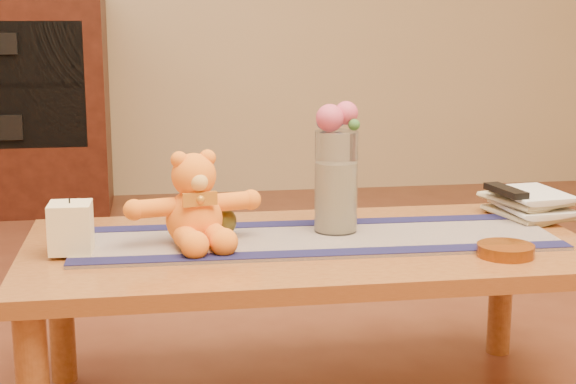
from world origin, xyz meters
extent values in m
cube|color=brown|center=(0.00, 0.00, 0.43)|extent=(1.40, 0.70, 0.04)
cylinder|color=brown|center=(-0.64, 0.29, 0.21)|extent=(0.07, 0.07, 0.41)
cylinder|color=brown|center=(0.64, 0.29, 0.21)|extent=(0.07, 0.07, 0.41)
cube|color=#1B1B4C|center=(0.02, 0.02, 0.45)|extent=(1.21, 0.38, 0.01)
cube|color=#151540|center=(0.02, -0.13, 0.46)|extent=(1.20, 0.09, 0.00)
cube|color=#151540|center=(0.03, 0.16, 0.46)|extent=(1.20, 0.09, 0.00)
cube|color=#FFEDBB|center=(-0.57, -0.02, 0.52)|extent=(0.10, 0.10, 0.12)
cylinder|color=black|center=(-0.57, -0.02, 0.58)|extent=(0.00, 0.00, 0.01)
cylinder|color=silver|center=(0.09, 0.07, 0.59)|extent=(0.11, 0.11, 0.26)
cylinder|color=beige|center=(0.09, 0.07, 0.55)|extent=(0.09, 0.09, 0.18)
sphere|color=#C64668|center=(0.07, 0.06, 0.75)|extent=(0.07, 0.07, 0.07)
sphere|color=#C64668|center=(0.11, 0.07, 0.76)|extent=(0.06, 0.06, 0.06)
sphere|color=#484A9D|center=(0.10, 0.10, 0.75)|extent=(0.04, 0.04, 0.04)
sphere|color=#484A9D|center=(0.06, 0.09, 0.74)|extent=(0.04, 0.04, 0.04)
sphere|color=#33662D|center=(0.13, 0.05, 0.74)|extent=(0.03, 0.03, 0.03)
sphere|color=#4F481A|center=(-0.21, 0.07, 0.49)|extent=(0.08, 0.08, 0.07)
imported|color=beige|center=(0.57, 0.14, 0.46)|extent=(0.21, 0.25, 0.02)
imported|color=beige|center=(0.58, 0.14, 0.48)|extent=(0.18, 0.24, 0.02)
imported|color=beige|center=(0.56, 0.15, 0.50)|extent=(0.22, 0.26, 0.02)
imported|color=beige|center=(0.57, 0.14, 0.52)|extent=(0.19, 0.24, 0.02)
cube|color=black|center=(0.57, 0.13, 0.54)|extent=(0.07, 0.17, 0.02)
cylinder|color=#BF5914|center=(0.44, -0.19, 0.46)|extent=(0.17, 0.17, 0.03)
camera|label=1|loc=(-0.37, -2.05, 1.02)|focal=54.12mm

